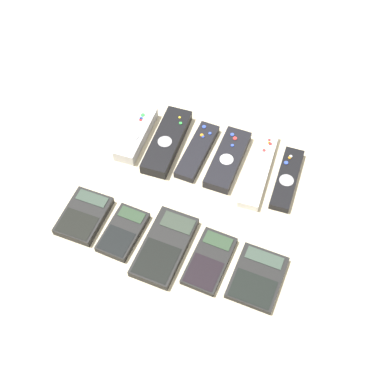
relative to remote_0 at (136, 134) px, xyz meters
name	(u,v)px	position (x,y,z in m)	size (l,w,h in m)	color
ground_plane	(188,204)	(0.17, -0.13, -0.01)	(3.00, 3.00, 0.00)	beige
remote_0	(136,134)	(0.00, 0.00, 0.00)	(0.05, 0.15, 0.03)	silver
remote_1	(167,141)	(0.07, 0.00, 0.00)	(0.06, 0.18, 0.03)	black
remote_2	(197,151)	(0.14, 0.00, 0.00)	(0.05, 0.16, 0.02)	black
remote_3	(228,159)	(0.21, 0.00, 0.00)	(0.06, 0.16, 0.02)	black
remote_4	(259,169)	(0.28, 0.01, 0.00)	(0.05, 0.20, 0.02)	white
remote_5	(287,179)	(0.34, 0.00, -0.01)	(0.05, 0.16, 0.02)	black
calculator_0	(84,216)	(-0.01, -0.23, 0.00)	(0.08, 0.11, 0.02)	black
calculator_1	(123,232)	(0.08, -0.24, -0.01)	(0.07, 0.12, 0.02)	black
calculator_2	(165,247)	(0.16, -0.24, 0.00)	(0.09, 0.16, 0.02)	black
calculator_3	(209,261)	(0.25, -0.23, -0.01)	(0.07, 0.13, 0.01)	black
calculator_4	(257,277)	(0.35, -0.24, -0.01)	(0.09, 0.12, 0.01)	black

